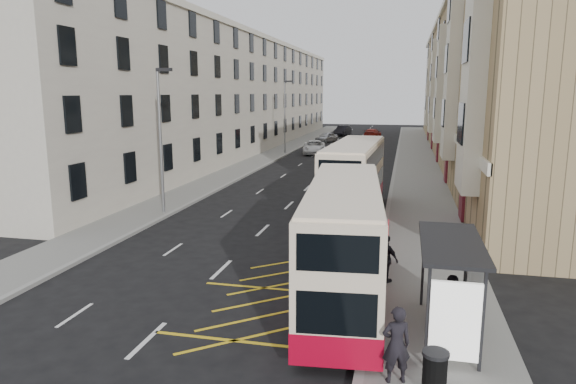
% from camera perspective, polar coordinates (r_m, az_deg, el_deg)
% --- Properties ---
extents(ground, '(200.00, 200.00, 0.00)m').
position_cam_1_polar(ground, '(17.13, -12.16, -12.80)').
color(ground, black).
rests_on(ground, ground).
extents(pavement_right, '(4.00, 120.00, 0.15)m').
position_cam_1_polar(pavement_right, '(44.66, 14.26, 1.94)').
color(pavement_right, slate).
rests_on(pavement_right, ground).
extents(pavement_left, '(3.00, 120.00, 0.15)m').
position_cam_1_polar(pavement_left, '(46.89, -5.04, 2.65)').
color(pavement_left, slate).
rests_on(pavement_left, ground).
extents(kerb_right, '(0.25, 120.00, 0.15)m').
position_cam_1_polar(kerb_right, '(44.65, 11.69, 2.05)').
color(kerb_right, gray).
rests_on(kerb_right, ground).
extents(kerb_left, '(0.25, 120.00, 0.15)m').
position_cam_1_polar(kerb_left, '(46.46, -3.28, 2.60)').
color(kerb_left, gray).
rests_on(kerb_left, ground).
extents(road_markings, '(10.00, 110.00, 0.01)m').
position_cam_1_polar(road_markings, '(59.91, 6.30, 4.37)').
color(road_markings, silver).
rests_on(road_markings, ground).
extents(terrace_right, '(10.75, 79.00, 15.25)m').
position_cam_1_polar(terrace_right, '(60.05, 21.01, 10.93)').
color(terrace_right, tan).
rests_on(terrace_right, ground).
extents(terrace_left, '(9.18, 79.00, 13.25)m').
position_cam_1_polar(terrace_left, '(62.98, -5.96, 10.64)').
color(terrace_left, beige).
rests_on(terrace_left, ground).
extents(bus_shelter, '(1.65, 4.25, 2.70)m').
position_cam_1_polar(bus_shelter, '(14.59, 18.27, -8.37)').
color(bus_shelter, black).
rests_on(bus_shelter, pavement_right).
extents(guard_railing, '(0.06, 6.56, 1.01)m').
position_cam_1_polar(guard_railing, '(20.77, 10.77, -5.95)').
color(guard_railing, red).
rests_on(guard_railing, pavement_right).
extents(street_lamp_near, '(0.93, 0.18, 8.00)m').
position_cam_1_polar(street_lamp_near, '(29.36, -13.93, 6.37)').
color(street_lamp_near, gray).
rests_on(street_lamp_near, pavement_left).
extents(street_lamp_far, '(0.93, 0.18, 8.00)m').
position_cam_1_polar(street_lamp_far, '(57.70, -0.31, 8.80)').
color(street_lamp_far, gray).
rests_on(street_lamp_far, pavement_left).
extents(double_decker_front, '(3.14, 10.09, 3.96)m').
position_cam_1_polar(double_decker_front, '(17.01, 6.17, -5.53)').
color(double_decker_front, beige).
rests_on(double_decker_front, ground).
extents(double_decker_rear, '(2.75, 10.41, 4.12)m').
position_cam_1_polar(double_decker_rear, '(28.92, 7.38, 1.47)').
color(double_decker_rear, beige).
rests_on(double_decker_rear, ground).
extents(litter_bin, '(0.61, 0.61, 1.01)m').
position_cam_1_polar(litter_bin, '(12.65, 16.00, -18.64)').
color(litter_bin, black).
rests_on(litter_bin, pavement_right).
extents(pedestrian_near, '(0.79, 0.64, 1.87)m').
position_cam_1_polar(pedestrian_near, '(12.67, 11.94, -16.24)').
color(pedestrian_near, black).
rests_on(pedestrian_near, pavement_right).
extents(pedestrian_mid, '(0.84, 0.68, 1.62)m').
position_cam_1_polar(pedestrian_mid, '(15.62, 17.85, -11.66)').
color(pedestrian_mid, black).
rests_on(pedestrian_mid, pavement_right).
extents(pedestrian_far, '(1.07, 0.93, 1.73)m').
position_cam_1_polar(pedestrian_far, '(18.75, 10.83, -7.30)').
color(pedestrian_far, black).
rests_on(pedestrian_far, pavement_right).
extents(white_van, '(3.41, 5.79, 1.51)m').
position_cam_1_polar(white_van, '(58.26, 2.95, 4.98)').
color(white_van, white).
rests_on(white_van, ground).
extents(car_silver, '(3.10, 4.48, 1.42)m').
position_cam_1_polar(car_silver, '(72.21, 4.28, 6.09)').
color(car_silver, '#B7B9BE').
rests_on(car_silver, ground).
extents(car_dark, '(2.43, 5.06, 1.60)m').
position_cam_1_polar(car_dark, '(83.87, 6.11, 6.80)').
color(car_dark, black).
rests_on(car_dark, ground).
extents(car_red, '(2.69, 5.16, 1.43)m').
position_cam_1_polar(car_red, '(79.90, 9.37, 6.45)').
color(car_red, maroon).
rests_on(car_red, ground).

